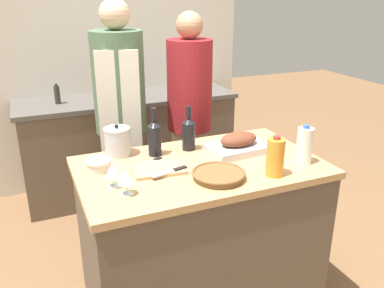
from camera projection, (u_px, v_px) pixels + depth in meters
name	position (u px, v px, depth m)	size (l,w,h in m)	color
kitchen_island	(200.00, 234.00, 2.45)	(1.37, 0.81, 0.92)	brown
back_counter	(130.00, 144.00, 3.86)	(1.97, 0.60, 0.93)	brown
back_wall	(116.00, 53.00, 3.87)	(2.47, 0.10, 2.55)	silver
roasting_pan	(238.00, 144.00, 2.45)	(0.38, 0.27, 0.12)	#BCBCC1
wicker_basket	(218.00, 175.00, 2.11)	(0.28, 0.28, 0.04)	brown
cutting_board	(159.00, 169.00, 2.21)	(0.29, 0.23, 0.02)	tan
stock_pot	(117.00, 141.00, 2.40)	(0.16, 0.16, 0.19)	#B7B7BC
mixing_bowl	(99.00, 164.00, 2.21)	(0.14, 0.14, 0.06)	beige
juice_jug	(275.00, 157.00, 2.12)	(0.09, 0.09, 0.22)	orange
milk_jug	(305.00, 145.00, 2.27)	(0.09, 0.09, 0.23)	white
wine_bottle_green	(155.00, 137.00, 2.38)	(0.08, 0.08, 0.29)	black
wine_bottle_dark	(189.00, 133.00, 2.47)	(0.08, 0.08, 0.28)	black
wine_glass_left	(113.00, 170.00, 2.00)	(0.08, 0.08, 0.13)	silver
wine_glass_right	(126.00, 177.00, 1.92)	(0.08, 0.08, 0.13)	silver
knife_chef	(171.00, 171.00, 2.15)	(0.22, 0.08, 0.01)	#B7B7BC
knife_paring	(153.00, 161.00, 2.33)	(0.14, 0.10, 0.01)	#B7B7BC
condiment_bottle_tall	(135.00, 88.00, 3.65)	(0.06, 0.06, 0.18)	#332D28
condiment_bottle_short	(57.00, 95.00, 3.44)	(0.05, 0.05, 0.17)	#332D28
condiment_bottle_extra	(106.00, 86.00, 3.68)	(0.07, 0.07, 0.20)	maroon
person_cook_aproned	(121.00, 114.00, 2.96)	(0.37, 0.40, 1.79)	beige
person_cook_guest	(190.00, 113.00, 3.16)	(0.34, 0.34, 1.70)	beige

